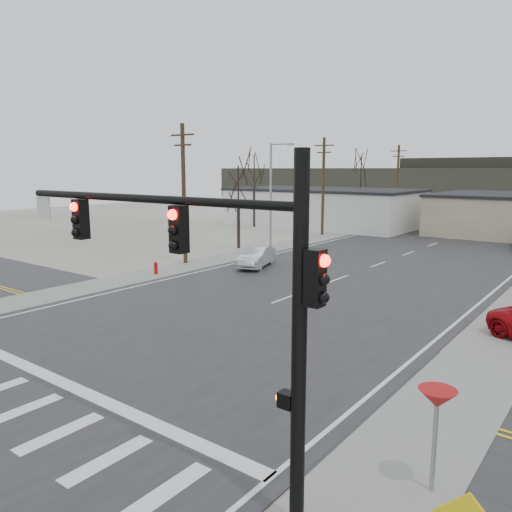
{
  "coord_description": "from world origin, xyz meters",
  "views": [
    {
      "loc": [
        14.35,
        -13.47,
        6.85
      ],
      "look_at": [
        -0.32,
        5.84,
        2.6
      ],
      "focal_mm": 35.0,
      "sensor_mm": 36.0,
      "label": 1
    }
  ],
  "objects_px": {
    "traffic_signal_mast": "(219,279)",
    "fire_hydrant": "(156,268)",
    "car_far_b": "(481,211)",
    "sedan_crossing": "(256,257)"
  },
  "relations": [
    {
      "from": "traffic_signal_mast",
      "to": "fire_hydrant",
      "type": "xyz_separation_m",
      "value": [
        -18.09,
        14.2,
        -4.22
      ]
    },
    {
      "from": "sedan_crossing",
      "to": "traffic_signal_mast",
      "type": "bearing_deg",
      "value": -73.04
    },
    {
      "from": "fire_hydrant",
      "to": "sedan_crossing",
      "type": "xyz_separation_m",
      "value": [
        3.7,
        6.0,
        0.32
      ]
    },
    {
      "from": "fire_hydrant",
      "to": "car_far_b",
      "type": "distance_m",
      "value": 57.38
    },
    {
      "from": "traffic_signal_mast",
      "to": "car_far_b",
      "type": "height_order",
      "value": "traffic_signal_mast"
    },
    {
      "from": "fire_hydrant",
      "to": "car_far_b",
      "type": "height_order",
      "value": "car_far_b"
    },
    {
      "from": "car_far_b",
      "to": "traffic_signal_mast",
      "type": "bearing_deg",
      "value": -75.48
    },
    {
      "from": "fire_hydrant",
      "to": "sedan_crossing",
      "type": "bearing_deg",
      "value": 58.32
    },
    {
      "from": "traffic_signal_mast",
      "to": "car_far_b",
      "type": "xyz_separation_m",
      "value": [
        -11.54,
        71.2,
        -3.89
      ]
    },
    {
      "from": "sedan_crossing",
      "to": "car_far_b",
      "type": "bearing_deg",
      "value": 68.3
    }
  ]
}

